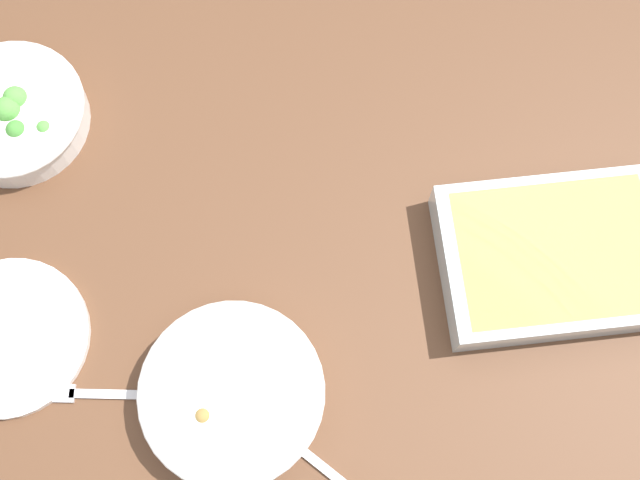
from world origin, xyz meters
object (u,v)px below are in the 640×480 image
object	(u,v)px
stew_bowl	(233,394)
fork_on_table	(97,394)
spoon_by_stew	(296,446)
broccoli_bowl	(12,114)
side_plate	(8,337)
baking_dish	(552,258)

from	to	relation	value
stew_bowl	fork_on_table	size ratio (longest dim) A/B	1.35
spoon_by_stew	fork_on_table	xyz separation A→B (m)	(0.27, -0.04, -0.00)
broccoli_bowl	side_plate	world-z (taller)	broccoli_bowl
broccoli_bowl	spoon_by_stew	bearing A→B (deg)	137.98
side_plate	fork_on_table	xyz separation A→B (m)	(-0.13, 0.06, -0.00)
stew_bowl	broccoli_bowl	size ratio (longest dim) A/B	1.10
baking_dish	spoon_by_stew	world-z (taller)	baking_dish
stew_bowl	spoon_by_stew	distance (m)	0.11
stew_bowl	baking_dish	distance (m)	0.47
stew_bowl	fork_on_table	xyz separation A→B (m)	(0.18, 0.02, -0.03)
stew_bowl	broccoli_bowl	world-z (taller)	broccoli_bowl
baking_dish	fork_on_table	world-z (taller)	baking_dish
baking_dish	fork_on_table	distance (m)	0.64
stew_bowl	spoon_by_stew	xyz separation A→B (m)	(-0.09, 0.05, -0.03)
side_plate	spoon_by_stew	world-z (taller)	side_plate
spoon_by_stew	fork_on_table	distance (m)	0.27
broccoli_bowl	baking_dish	world-z (taller)	broccoli_bowl
broccoli_bowl	stew_bowl	bearing A→B (deg)	135.87
side_plate	stew_bowl	bearing A→B (deg)	171.68
broccoli_bowl	baking_dish	bearing A→B (deg)	170.17
fork_on_table	broccoli_bowl	bearing A→B (deg)	-63.01
stew_bowl	broccoli_bowl	xyz separation A→B (m)	(0.38, -0.36, -0.00)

